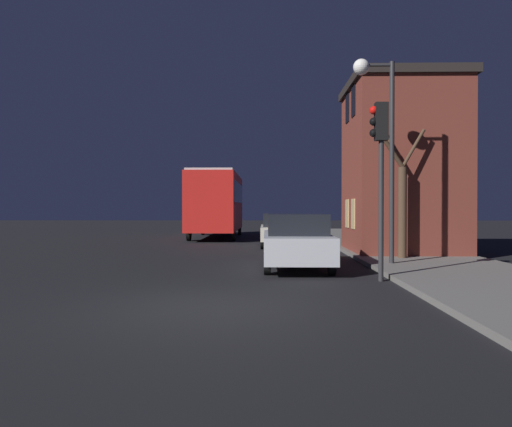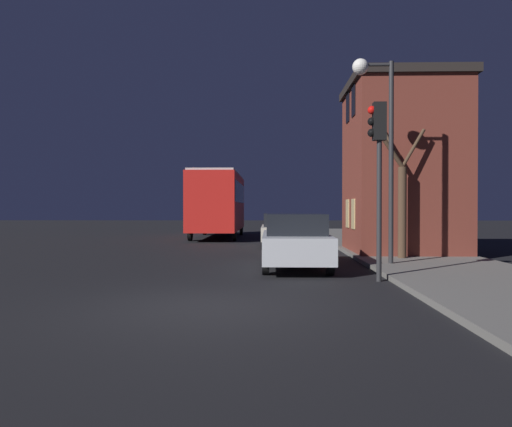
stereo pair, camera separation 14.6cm
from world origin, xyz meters
name	(u,v)px [view 1 (the left image)]	position (x,y,z in m)	size (l,w,h in m)	color
ground_plane	(213,306)	(0.00, 0.00, 0.00)	(120.00, 120.00, 0.00)	black
brick_building	(401,165)	(6.06, 10.11, 3.35)	(4.07, 4.71, 6.41)	brown
streetlamp	(377,115)	(4.20, 5.82, 4.45)	(1.21, 0.47, 5.97)	#28282B
traffic_light	(380,153)	(3.66, 3.09, 3.06)	(0.43, 0.24, 4.25)	#28282B
bare_tree	(401,198)	(5.34, 7.42, 2.07)	(1.61, 0.82, 4.28)	#473323
bus	(217,200)	(-1.94, 20.33, 2.23)	(2.57, 9.06, 3.76)	red
car_near_lane	(296,240)	(1.83, 5.65, 0.81)	(1.86, 4.74, 1.58)	#B7BABF
car_mid_lane	(281,229)	(1.61, 13.62, 0.79)	(1.78, 4.31, 1.51)	beige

